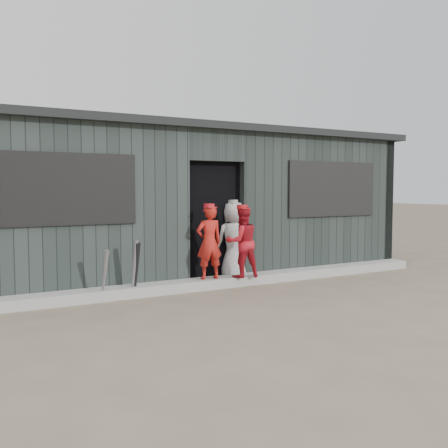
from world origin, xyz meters
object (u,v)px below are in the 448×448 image
bat_right (136,270)px  player_red_right (242,242)px  player_red_left (209,242)px  player_grey_back (233,241)px  bat_left (104,275)px  bat_mid (134,269)px  dugout (179,203)px

bat_right → player_red_right: 1.77m
player_red_left → player_grey_back: (0.63, 0.34, -0.05)m
player_red_right → player_grey_back: 0.47m
bat_left → player_grey_back: player_grey_back is taller
bat_mid → player_grey_back: size_ratio=0.62×
bat_mid → dugout: (1.52, 1.79, 0.87)m
bat_left → player_red_right: (2.22, 0.01, 0.35)m
bat_left → player_red_left: 1.73m
bat_right → dugout: (1.48, 1.78, 0.89)m
player_red_left → player_red_right: (0.53, -0.12, -0.01)m
bat_right → player_grey_back: bearing=12.6°
bat_right → player_red_right: bearing=-1.5°
player_red_left → player_red_right: 0.54m
player_red_left → dugout: dugout is taller
player_red_right → dugout: 1.93m
bat_left → bat_mid: bat_mid is taller
player_red_left → dugout: 1.82m
player_grey_back → dugout: size_ratio=0.16×
bat_left → player_red_left: player_red_left is taller
player_grey_back → dugout: dugout is taller
bat_mid → player_red_right: player_red_right is taller
player_red_right → player_grey_back: player_grey_back is taller
bat_left → player_grey_back: 2.38m
bat_left → bat_mid: bearing=6.8°
bat_right → player_red_right: player_red_right is taller
bat_mid → player_red_left: bearing=3.5°
bat_left → bat_mid: (0.44, 0.05, 0.05)m
bat_mid → player_red_left: player_red_left is taller
bat_right → player_red_right: (1.74, -0.05, 0.31)m
player_grey_back → bat_left: bearing=5.3°
bat_mid → bat_right: (0.03, 0.00, -0.02)m
player_red_left → player_red_right: size_ratio=1.02×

